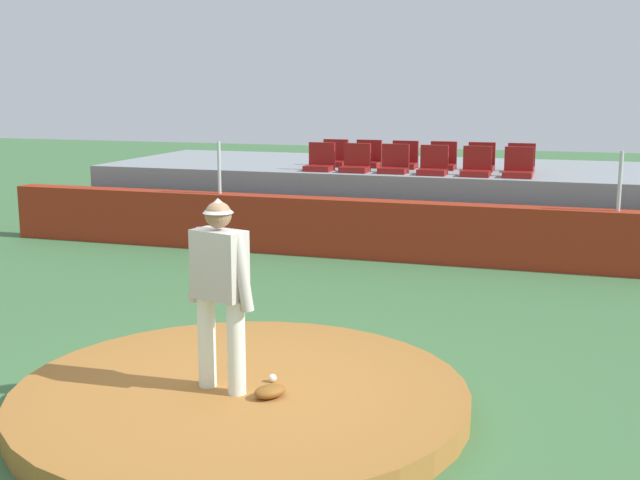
% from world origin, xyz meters
% --- Properties ---
extents(ground_plane, '(60.00, 60.00, 0.00)m').
position_xyz_m(ground_plane, '(0.00, 0.00, 0.00)').
color(ground_plane, '#3E6D3E').
extents(pitchers_mound, '(4.03, 4.03, 0.21)m').
position_xyz_m(pitchers_mound, '(0.00, 0.00, 0.11)').
color(pitchers_mound, '#9D652C').
rests_on(pitchers_mound, ground_plane).
extents(pitcher, '(0.71, 0.36, 1.69)m').
position_xyz_m(pitcher, '(-0.13, -0.12, 1.20)').
color(pitcher, white).
rests_on(pitcher, pitchers_mound).
extents(baseball, '(0.07, 0.07, 0.07)m').
position_xyz_m(baseball, '(0.23, 0.19, 0.25)').
color(baseball, white).
rests_on(baseball, pitchers_mound).
extents(fielding_glove, '(0.34, 0.36, 0.11)m').
position_xyz_m(fielding_glove, '(0.34, -0.17, 0.27)').
color(fielding_glove, brown).
rests_on(fielding_glove, pitchers_mound).
extents(brick_barrier, '(14.45, 0.40, 0.97)m').
position_xyz_m(brick_barrier, '(0.00, 6.56, 0.48)').
color(brick_barrier, maroon).
rests_on(brick_barrier, ground_plane).
extents(fence_post_left, '(0.06, 0.06, 0.90)m').
position_xyz_m(fence_post_left, '(-3.19, 6.56, 1.42)').
color(fence_post_left, silver).
rests_on(fence_post_left, brick_barrier).
extents(fence_post_right, '(0.06, 0.06, 0.90)m').
position_xyz_m(fence_post_right, '(3.33, 6.56, 1.42)').
color(fence_post_right, silver).
rests_on(fence_post_right, brick_barrier).
extents(bleacher_platform, '(12.37, 4.03, 1.30)m').
position_xyz_m(bleacher_platform, '(0.00, 9.21, 0.65)').
color(bleacher_platform, gray).
rests_on(bleacher_platform, ground_plane).
extents(stadium_chair_0, '(0.48, 0.44, 0.50)m').
position_xyz_m(stadium_chair_0, '(-1.73, 7.72, 1.46)').
color(stadium_chair_0, maroon).
rests_on(stadium_chair_0, bleacher_platform).
extents(stadium_chair_1, '(0.48, 0.44, 0.50)m').
position_xyz_m(stadium_chair_1, '(-1.06, 7.71, 1.46)').
color(stadium_chair_1, maroon).
rests_on(stadium_chair_1, bleacher_platform).
extents(stadium_chair_2, '(0.48, 0.44, 0.50)m').
position_xyz_m(stadium_chair_2, '(-0.37, 7.75, 1.46)').
color(stadium_chair_2, maroon).
rests_on(stadium_chair_2, bleacher_platform).
extents(stadium_chair_3, '(0.48, 0.44, 0.50)m').
position_xyz_m(stadium_chair_3, '(0.33, 7.70, 1.46)').
color(stadium_chair_3, maroon).
rests_on(stadium_chair_3, bleacher_platform).
extents(stadium_chair_4, '(0.48, 0.44, 0.50)m').
position_xyz_m(stadium_chair_4, '(1.07, 7.71, 1.46)').
color(stadium_chair_4, maroon).
rests_on(stadium_chair_4, bleacher_platform).
extents(stadium_chair_5, '(0.48, 0.44, 0.50)m').
position_xyz_m(stadium_chair_5, '(1.76, 7.73, 1.46)').
color(stadium_chair_5, maroon).
rests_on(stadium_chair_5, bleacher_platform).
extents(stadium_chair_6, '(0.48, 0.44, 0.50)m').
position_xyz_m(stadium_chair_6, '(-1.72, 8.60, 1.46)').
color(stadium_chair_6, maroon).
rests_on(stadium_chair_6, bleacher_platform).
extents(stadium_chair_7, '(0.48, 0.44, 0.50)m').
position_xyz_m(stadium_chair_7, '(-1.08, 8.65, 1.46)').
color(stadium_chair_7, maroon).
rests_on(stadium_chair_7, bleacher_platform).
extents(stadium_chair_8, '(0.48, 0.44, 0.50)m').
position_xyz_m(stadium_chair_8, '(-0.37, 8.62, 1.46)').
color(stadium_chair_8, maroon).
rests_on(stadium_chair_8, bleacher_platform).
extents(stadium_chair_9, '(0.48, 0.44, 0.50)m').
position_xyz_m(stadium_chair_9, '(0.34, 8.65, 1.46)').
color(stadium_chair_9, maroon).
rests_on(stadium_chair_9, bleacher_platform).
extents(stadium_chair_10, '(0.48, 0.44, 0.50)m').
position_xyz_m(stadium_chair_10, '(1.03, 8.64, 1.46)').
color(stadium_chair_10, maroon).
rests_on(stadium_chair_10, bleacher_platform).
extents(stadium_chair_11, '(0.48, 0.44, 0.50)m').
position_xyz_m(stadium_chair_11, '(1.74, 8.62, 1.46)').
color(stadium_chair_11, maroon).
rests_on(stadium_chair_11, bleacher_platform).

